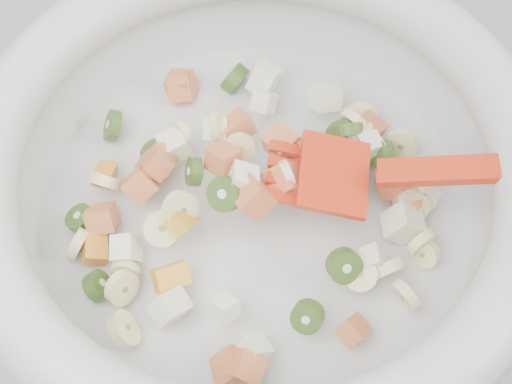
{
  "coord_description": "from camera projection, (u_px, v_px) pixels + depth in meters",
  "views": [
    {
      "loc": [
        -0.12,
        1.14,
        1.45
      ],
      "look_at": [
        -0.15,
        1.44,
        0.95
      ],
      "focal_mm": 55.0,
      "sensor_mm": 36.0,
      "label": 1
    }
  ],
  "objects": [
    {
      "name": "mixing_bowl",
      "position": [
        257.0,
        181.0,
        0.58
      ],
      "size": [
        0.5,
        0.43,
        0.13
      ],
      "color": "silver",
      "rests_on": "counter"
    }
  ]
}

